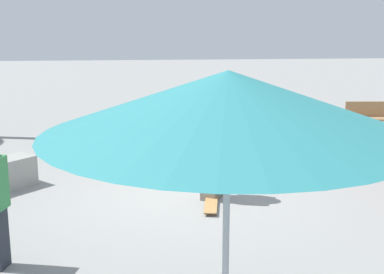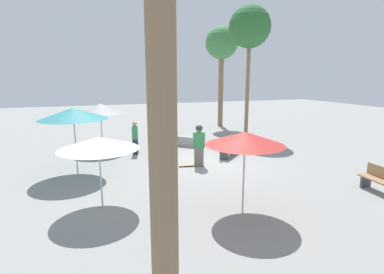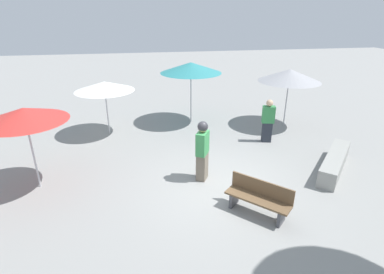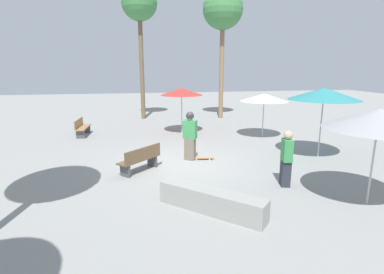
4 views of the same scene
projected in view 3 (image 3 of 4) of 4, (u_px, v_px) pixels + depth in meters
ground_plane at (215, 184)px, 8.65m from camera, size 60.00×60.00×0.00m
skater_main at (202, 149)px, 8.56m from camera, size 0.47×0.55×1.81m
skateboard at (201, 169)px, 9.36m from camera, size 0.33×0.82×0.07m
concrete_ledge at (335, 162)px, 9.30m from camera, size 2.22×2.32×0.55m
bench_far at (259, 198)px, 7.27m from camera, size 1.43×1.46×0.85m
shade_umbrella_grey at (290, 75)px, 12.26m from camera, size 2.55×2.55×2.43m
shade_umbrella_white at (104, 86)px, 11.47m from camera, size 2.29×2.29×2.13m
shade_umbrella_teal at (191, 68)px, 12.57m from camera, size 2.61×2.61×2.64m
shade_umbrella_red at (24, 115)px, 7.71m from camera, size 2.18×2.18×2.34m
bystander_watching at (268, 121)px, 11.18m from camera, size 0.50×0.35×1.65m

